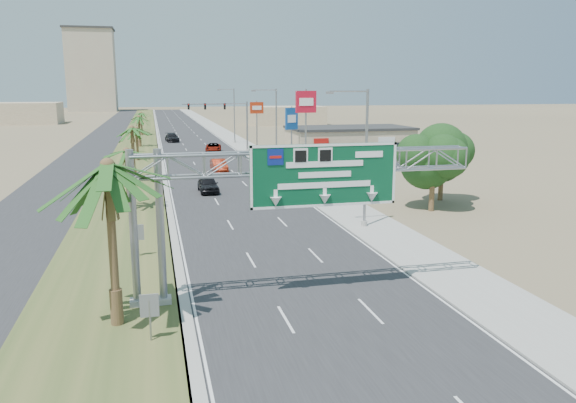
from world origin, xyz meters
The scene contains 31 objects.
ground centered at (0.00, 0.00, 0.00)m, with size 600.00×600.00×0.00m, color #8C7A59.
road centered at (0.00, 110.00, 0.01)m, with size 12.00×300.00×0.02m, color #28282B.
sidewalk_right centered at (8.50, 110.00, 0.05)m, with size 4.00×300.00×0.10m, color #9E9B93.
median_grass centered at (-10.00, 110.00, 0.06)m, with size 7.00×300.00×0.12m, color #394D22.
opposing_road centered at (-17.00, 110.00, 0.01)m, with size 8.00×300.00×0.02m, color #28282B.
sign_gantry centered at (-1.06, 9.93, 6.06)m, with size 16.75×1.24×7.50m.
palm_near centered at (-9.20, 8.00, 6.93)m, with size 5.70×5.70×8.35m.
palm_row_b centered at (-9.50, 32.00, 4.90)m, with size 3.99×3.99×5.95m.
palm_row_c centered at (-9.50, 48.00, 5.66)m, with size 3.99×3.99×6.75m.
palm_row_d centered at (-9.50, 66.00, 4.42)m, with size 3.99×3.99×5.45m.
palm_row_e centered at (-9.50, 85.00, 5.09)m, with size 3.99×3.99×6.15m.
palm_row_f centered at (-9.50, 110.00, 4.71)m, with size 3.99×3.99×5.75m.
streetlight_near centered at (7.30, 22.00, 4.69)m, with size 3.27×0.44×10.00m.
streetlight_mid centered at (7.30, 52.00, 4.69)m, with size 3.27×0.44×10.00m.
streetlight_far centered at (7.30, 88.00, 4.69)m, with size 3.27×0.44×10.00m.
signal_mast centered at (5.17, 71.97, 4.85)m, with size 10.28×0.71×8.00m.
store_building centered at (22.00, 66.00, 2.00)m, with size 18.00×10.00×4.00m, color tan.
oak_near centered at (15.00, 26.00, 4.53)m, with size 4.50×4.50×6.80m.
oak_far centered at (18.00, 30.00, 3.82)m, with size 3.50×3.50×5.60m.
median_signback_a centered at (-7.80, 6.00, 1.45)m, with size 0.75×0.08×2.08m.
median_signback_b centered at (-8.50, 18.00, 1.45)m, with size 0.75×0.08×2.08m.
tower_distant centered at (-32.00, 250.00, 17.50)m, with size 20.00×16.00×35.00m, color tan.
building_distant_left centered at (-45.00, 160.00, 3.00)m, with size 24.00×14.00×6.00m, color tan.
building_distant_right centered at (30.00, 140.00, 2.50)m, with size 20.00×12.00×5.00m, color tan.
car_left_lane centered at (-2.27, 38.84, 0.77)m, with size 1.81×4.51×1.53m, color black.
car_mid_lane centered at (0.35, 52.14, 0.79)m, with size 1.67×4.79×1.58m, color maroon.
car_right_lane centered at (2.00, 73.82, 0.72)m, with size 2.39×5.18×1.44m, color gray.
car_far centered at (-3.73, 93.61, 0.79)m, with size 2.22×5.46×1.58m, color black.
pole_sign_red_near centered at (9.33, 45.02, 7.92)m, with size 2.42×0.65×9.97m.
pole_sign_blue centered at (11.59, 60.70, 5.60)m, with size 1.96×1.05×7.59m.
pole_sign_red_far centered at (9.00, 73.34, 6.37)m, with size 2.22×0.66×8.09m.
Camera 1 is at (-7.37, -15.68, 10.06)m, focal length 35.00 mm.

